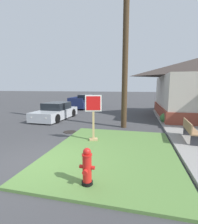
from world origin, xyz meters
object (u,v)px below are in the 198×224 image
object	(u,v)px
manhole_cover	(70,132)
pickup_truck_navy	(84,102)
utility_pole	(126,38)
fire_hydrant	(87,167)
stop_sign	(93,119)
parked_sedan_silver	(56,112)
street_bench	(190,129)

from	to	relation	value
manhole_cover	pickup_truck_navy	distance (m)	11.25
pickup_truck_navy	utility_pole	size ratio (longest dim) A/B	0.56
fire_hydrant	pickup_truck_navy	distance (m)	16.37
fire_hydrant	stop_sign	size ratio (longest dim) A/B	0.46
fire_hydrant	stop_sign	world-z (taller)	stop_sign
manhole_cover	utility_pole	size ratio (longest dim) A/B	0.07
utility_pole	manhole_cover	bearing A→B (deg)	-147.25
fire_hydrant	pickup_truck_navy	world-z (taller)	pickup_truck_navy
fire_hydrant	parked_sedan_silver	bearing A→B (deg)	122.11
parked_sedan_silver	street_bench	distance (m)	9.21
stop_sign	street_bench	world-z (taller)	stop_sign
pickup_truck_navy	street_bench	bearing A→B (deg)	-52.58
stop_sign	pickup_truck_navy	xyz separation A→B (m)	(-4.46, 12.18, -0.43)
street_bench	manhole_cover	bearing A→B (deg)	176.41
manhole_cover	street_bench	size ratio (longest dim) A/B	0.40
parked_sedan_silver	pickup_truck_navy	size ratio (longest dim) A/B	0.79
manhole_cover	street_bench	xyz separation A→B (m)	(5.84, -0.37, 0.58)
parked_sedan_silver	street_bench	xyz separation A→B (m)	(8.43, -3.73, 0.05)
fire_hydrant	street_bench	bearing A→B (deg)	51.41
stop_sign	utility_pole	distance (m)	5.24
fire_hydrant	stop_sign	bearing A→B (deg)	102.57
stop_sign	utility_pole	size ratio (longest dim) A/B	0.20
fire_hydrant	utility_pole	size ratio (longest dim) A/B	0.09
manhole_cover	parked_sedan_silver	xyz separation A→B (m)	(-2.58, 3.36, 0.53)
parked_sedan_silver	utility_pole	world-z (taller)	utility_pole
fire_hydrant	parked_sedan_silver	xyz separation A→B (m)	(-5.02, 8.00, 0.02)
stop_sign	parked_sedan_silver	world-z (taller)	stop_sign
manhole_cover	street_bench	distance (m)	5.88
fire_hydrant	manhole_cover	world-z (taller)	fire_hydrant
fire_hydrant	street_bench	distance (m)	5.46
parked_sedan_silver	manhole_cover	bearing A→B (deg)	-52.47
pickup_truck_navy	parked_sedan_silver	bearing A→B (deg)	-88.58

